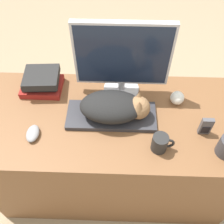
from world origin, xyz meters
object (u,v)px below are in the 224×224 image
object	(u,v)px
coffee_mug	(160,143)
baseball	(177,98)
book_stack	(42,82)
cat	(116,107)
computer_mouse	(33,133)
phone	(206,126)
keyboard	(111,116)
monitor	(123,58)

from	to	relation	value
coffee_mug	baseball	xyz separation A→B (m)	(0.11, 0.29, -0.01)
coffee_mug	book_stack	xyz separation A→B (m)	(-0.61, 0.36, 0.01)
cat	coffee_mug	bearing A→B (deg)	-40.53
computer_mouse	phone	distance (m)	0.82
cat	phone	bearing A→B (deg)	-10.50
keyboard	baseball	xyz separation A→B (m)	(0.34, 0.11, 0.02)
computer_mouse	cat	bearing A→B (deg)	17.23
baseball	phone	world-z (taller)	phone
computer_mouse	phone	world-z (taller)	phone
keyboard	baseball	distance (m)	0.36
coffee_mug	baseball	distance (m)	0.31
computer_mouse	coffee_mug	world-z (taller)	coffee_mug
book_stack	monitor	bearing A→B (deg)	0.26
coffee_mug	book_stack	size ratio (longest dim) A/B	0.48
keyboard	book_stack	bearing A→B (deg)	154.18
monitor	phone	distance (m)	0.51
coffee_mug	book_stack	bearing A→B (deg)	149.55
cat	coffee_mug	xyz separation A→B (m)	(0.20, -0.17, -0.04)
coffee_mug	book_stack	distance (m)	0.71
monitor	coffee_mug	distance (m)	0.44
baseball	book_stack	distance (m)	0.73
computer_mouse	book_stack	world-z (taller)	book_stack
monitor	computer_mouse	bearing A→B (deg)	-143.48
baseball	book_stack	size ratio (longest dim) A/B	0.33
computer_mouse	phone	bearing A→B (deg)	3.09
book_stack	baseball	bearing A→B (deg)	-5.93
computer_mouse	baseball	distance (m)	0.75
computer_mouse	baseball	bearing A→B (deg)	18.17
monitor	book_stack	distance (m)	0.47
keyboard	coffee_mug	distance (m)	0.29
computer_mouse	phone	xyz separation A→B (m)	(0.82, 0.04, 0.03)
coffee_mug	cat	bearing A→B (deg)	139.47
computer_mouse	baseball	xyz separation A→B (m)	(0.71, 0.23, 0.02)
cat	phone	world-z (taller)	cat
monitor	phone	bearing A→B (deg)	-33.64
monitor	keyboard	bearing A→B (deg)	-104.34
keyboard	phone	world-z (taller)	phone
book_stack	coffee_mug	bearing A→B (deg)	-30.45
keyboard	phone	size ratio (longest dim) A/B	4.32
keyboard	baseball	bearing A→B (deg)	18.04
keyboard	cat	world-z (taller)	cat
book_stack	computer_mouse	bearing A→B (deg)	-87.65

